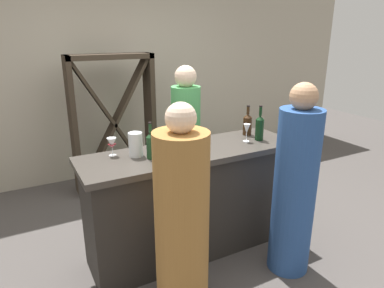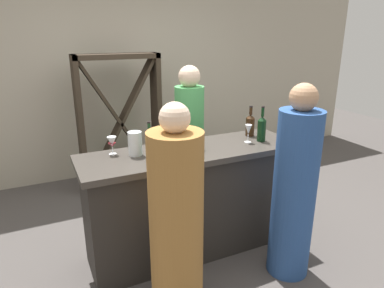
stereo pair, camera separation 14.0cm
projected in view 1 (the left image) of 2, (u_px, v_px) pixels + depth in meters
ground_plane at (192, 248)px, 3.23m from camera, size 12.00×12.00×0.00m
back_wall at (115, 72)px, 4.63m from camera, size 8.00×0.10×2.80m
bar_counter at (192, 201)px, 3.07m from camera, size 1.90×0.60×0.97m
wine_rack at (114, 124)px, 4.25m from camera, size 1.02×0.28×1.68m
wine_bottle_leftmost_olive_green at (151, 145)px, 2.69m from camera, size 0.07×0.07×0.29m
wine_bottle_second_left_olive_green at (180, 131)px, 3.03m from camera, size 0.08×0.08×0.32m
wine_bottle_center_dark_green at (260, 127)px, 3.15m from camera, size 0.08×0.08×0.32m
wine_bottle_second_right_amber_brown at (247, 124)px, 3.31m from camera, size 0.08×0.08×0.29m
wine_glass_near_left at (284, 129)px, 3.10m from camera, size 0.06×0.06×0.17m
wine_glass_near_center at (178, 145)px, 2.68m from camera, size 0.08×0.08×0.17m
wine_glass_near_right at (247, 129)px, 3.10m from camera, size 0.06×0.06×0.16m
wine_glass_far_left at (198, 137)px, 2.91m from camera, size 0.08×0.08×0.16m
wine_glass_far_center at (184, 137)px, 2.88m from camera, size 0.08×0.08×0.16m
wine_glass_far_right at (112, 144)px, 2.75m from camera, size 0.08×0.08×0.15m
water_pitcher at (136, 144)px, 2.74m from camera, size 0.11×0.11×0.19m
person_left_guest at (182, 224)px, 2.31m from camera, size 0.44×0.44×1.53m
person_center_guest at (295, 189)px, 2.75m from camera, size 0.37×0.37×1.58m
person_right_guest at (186, 146)px, 3.70m from camera, size 0.36×0.36×1.61m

